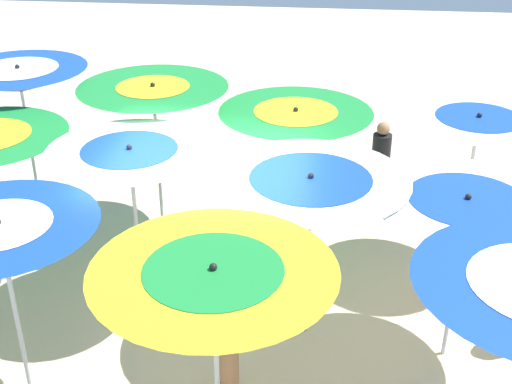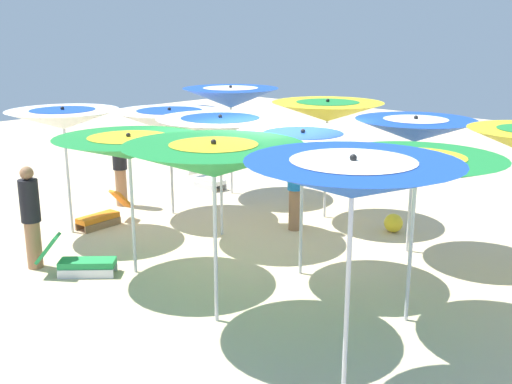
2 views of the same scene
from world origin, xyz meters
name	(u,v)px [view 2 (image 2 of 2)]	position (x,y,z in m)	size (l,w,h in m)	color
ground	(262,256)	(0.00, 0.00, -0.02)	(36.54, 36.54, 0.04)	beige
beach_umbrella_0	(231,97)	(-2.51, -3.21, 2.21)	(2.14, 2.14, 2.48)	silver
beach_umbrella_1	(170,121)	(-0.54, -2.96, 1.92)	(2.16, 2.16, 2.19)	silver
beach_umbrella_2	(63,119)	(1.52, -3.41, 2.13)	(1.98, 1.98, 2.36)	silver
beach_umbrella_3	(327,111)	(-2.46, -0.52, 2.14)	(2.16, 2.16, 2.38)	silver
beach_umbrella_4	(220,130)	(-0.30, -1.26, 1.96)	(2.27, 2.27, 2.23)	silver
beach_umbrella_5	(129,148)	(1.87, -0.97, 1.98)	(2.20, 2.20, 2.20)	silver
beach_umbrella_6	(415,130)	(-1.84, 1.69, 2.09)	(1.96, 1.96, 2.33)	silver
beach_umbrella_7	(303,143)	(0.17, 0.96, 2.06)	(2.06, 2.06, 2.27)	silver
beach_umbrella_8	(214,160)	(2.15, 1.16, 2.14)	(2.23, 2.23, 2.40)	silver
beach_umbrella_10	(416,170)	(0.46, 2.96, 2.01)	(2.14, 2.14, 2.25)	silver
beach_umbrella_11	(352,179)	(2.35, 3.29, 2.30)	(2.09, 2.09, 2.54)	silver
lounger_0	(103,215)	(0.90, -3.33, 0.21)	(1.20, 0.39, 0.63)	olive
lounger_1	(208,179)	(-2.47, -4.00, 0.20)	(0.39, 1.07, 0.58)	silver
lounger_2	(80,262)	(2.51, -1.50, 0.21)	(1.07, 1.08, 0.65)	silver
beachgoer_0	(295,185)	(-1.44, -0.46, 0.88)	(0.30, 0.30, 1.68)	#A3704C
beachgoer_1	(120,165)	(-0.18, -4.24, 0.90)	(0.30, 0.30, 1.71)	#A3704C
beachgoer_2	(31,216)	(2.84, -2.30, 0.86)	(0.30, 0.30, 1.65)	#A3704C
beach_ball	(393,223)	(-2.57, 1.00, 0.18)	(0.35, 0.35, 0.35)	yellow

